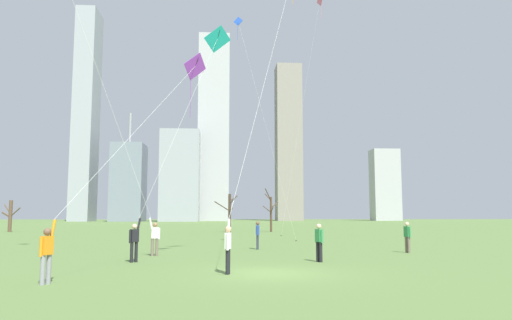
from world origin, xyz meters
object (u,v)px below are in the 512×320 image
kite_flyer_midfield_right_green (141,197)px  bare_tree_leftmost (271,211)px  bystander_strolling_midfield (319,241)px  kite_flyer_foreground_right_teal (155,191)px  kite_flyer_foreground_left_orange (252,145)px  bystander_watching_nearby (407,236)px  bystander_far_off_by_trees (258,234)px  bare_tree_center (229,212)px  bare_tree_left_of_center (10,215)px  kite_flyer_midfield_center_purple (94,193)px  distant_kite_low_near_trees_pink (316,24)px  distant_kite_drifting_left_blue (244,43)px

kite_flyer_midfield_right_green → bare_tree_leftmost: bearing=73.8°
bystander_strolling_midfield → kite_flyer_foreground_right_teal: bearing=172.3°
kite_flyer_foreground_left_orange → bare_tree_leftmost: (4.52, 37.99, -2.40)m
kite_flyer_foreground_right_teal → kite_flyer_foreground_left_orange: bearing=-29.7°
bystander_watching_nearby → bystander_far_off_by_trees: same height
bystander_far_off_by_trees → bare_tree_leftmost: (3.64, 28.79, 1.52)m
kite_flyer_foreground_right_teal → bare_tree_center: bearing=83.7°
kite_flyer_midfield_right_green → bare_tree_left_of_center: 40.97m
kite_flyer_foreground_right_teal → bare_tree_center: 34.64m
kite_flyer_midfield_center_purple → bystander_far_off_by_trees: (6.33, 12.11, -1.84)m
bystander_far_off_by_trees → bystander_strolling_midfield: size_ratio=1.00×
distant_kite_low_near_trees_pink → bystander_watching_nearby: bearing=-85.8°
kite_flyer_midfield_right_green → kite_flyer_midfield_center_purple: size_ratio=1.88×
bare_tree_leftmost → bare_tree_center: bearing=-166.4°
kite_flyer_foreground_right_teal → bystander_watching_nearby: size_ratio=7.13×
kite_flyer_midfield_center_purple → bystander_strolling_midfield: kite_flyer_midfield_center_purple is taller
bare_tree_left_of_center → bare_tree_center: bearing=-6.9°
kite_flyer_foreground_left_orange → bare_tree_center: 36.89m
bystander_strolling_midfield → bare_tree_leftmost: 36.63m
kite_flyer_foreground_right_teal → bystander_far_off_by_trees: 8.76m
kite_flyer_foreground_right_teal → kite_flyer_midfield_center_purple: kite_flyer_foreground_right_teal is taller
bare_tree_center → bare_tree_leftmost: 5.03m
bare_tree_leftmost → kite_flyer_midfield_center_purple: bearing=-103.7°
distant_kite_low_near_trees_pink → kite_flyer_midfield_center_purple: bearing=-115.9°
kite_flyer_midfield_center_purple → bystander_strolling_midfield: bearing=27.2°
kite_flyer_foreground_left_orange → kite_flyer_midfield_right_green: (-5.18, 4.70, -1.94)m
kite_flyer_midfield_center_purple → bystander_watching_nearby: size_ratio=6.04×
kite_flyer_midfield_center_purple → distant_kite_low_near_trees_pink: 33.91m
kite_flyer_foreground_right_teal → bare_tree_left_of_center: kite_flyer_foreground_right_teal is taller
kite_flyer_foreground_left_orange → kite_flyer_midfield_center_purple: size_ratio=1.83×
kite_flyer_foreground_left_orange → bystander_watching_nearby: 11.27m
kite_flyer_midfield_right_green → bystander_far_off_by_trees: size_ratio=11.33×
kite_flyer_foreground_right_teal → distant_kite_drifting_left_blue: distant_kite_drifting_left_blue is taller
bystander_strolling_midfield → distant_kite_drifting_left_blue: 23.47m
kite_flyer_foreground_left_orange → bystander_watching_nearby: bearing=35.1°
bare_tree_center → distant_kite_drifting_left_blue: bearing=-87.2°
kite_flyer_foreground_left_orange → distant_kite_drifting_left_blue: (0.48, 19.20, 11.19)m
kite_flyer_foreground_right_teal → bystander_far_off_by_trees: kite_flyer_foreground_right_teal is taller
kite_flyer_foreground_right_teal → bystander_watching_nearby: 13.53m
bystander_watching_nearby → kite_flyer_foreground_right_teal: bearing=-164.0°
kite_flyer_midfield_center_purple → bare_tree_leftmost: kite_flyer_midfield_center_purple is taller
distant_kite_drifting_left_blue → bare_tree_left_of_center: 36.52m
bystander_far_off_by_trees → distant_kite_low_near_trees_pink: size_ratio=0.07×
bare_tree_center → bare_tree_left_of_center: size_ratio=1.18×
bystander_far_off_by_trees → kite_flyer_midfield_center_purple: bearing=-117.6°
bare_tree_leftmost → kite_flyer_midfield_right_green: bearing=-106.2°
kite_flyer_foreground_left_orange → bare_tree_leftmost: kite_flyer_foreground_left_orange is taller
kite_flyer_midfield_right_green → kite_flyer_foreground_left_orange: bearing=-42.2°
distant_kite_drifting_left_blue → kite_flyer_foreground_left_orange: bearing=-91.4°
bystander_strolling_midfield → bare_tree_center: (-3.33, 35.38, 1.43)m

